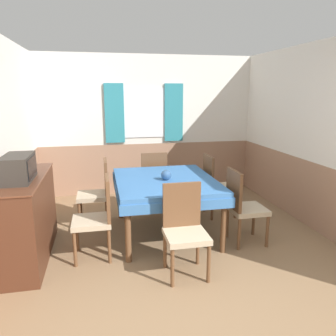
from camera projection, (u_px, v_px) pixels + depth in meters
name	position (u px, v px, depth m)	size (l,w,h in m)	color
wall_back	(148.00, 125.00, 6.24)	(4.44, 0.10, 2.60)	white
wall_left	(2.00, 146.00, 3.85)	(0.05, 4.51, 2.60)	white
wall_right	(311.00, 136.00, 4.67)	(0.05, 4.51, 2.60)	white
dining_table	(165.00, 186.00, 4.43)	(1.34, 1.59, 0.78)	#386BA8
chair_right_near	(243.00, 204.00, 4.17)	(0.44, 0.44, 0.97)	brown
chair_head_near	(184.00, 227.00, 3.48)	(0.44, 0.44, 0.97)	brown
chair_right_far	(216.00, 184.00, 5.12)	(0.44, 0.44, 0.97)	brown
chair_left_far	(98.00, 191.00, 4.76)	(0.44, 0.44, 0.97)	brown
chair_head_window	(153.00, 178.00, 5.45)	(0.44, 0.44, 0.97)	brown
chair_left_near	(98.00, 215.00, 3.81)	(0.44, 0.44, 0.97)	brown
sideboard	(27.00, 217.00, 3.80)	(0.46, 1.48, 0.98)	#4C2819
tv	(18.00, 168.00, 3.50)	(0.29, 0.55, 0.28)	#2D2823
vase	(166.00, 175.00, 4.34)	(0.14, 0.14, 0.14)	#335684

